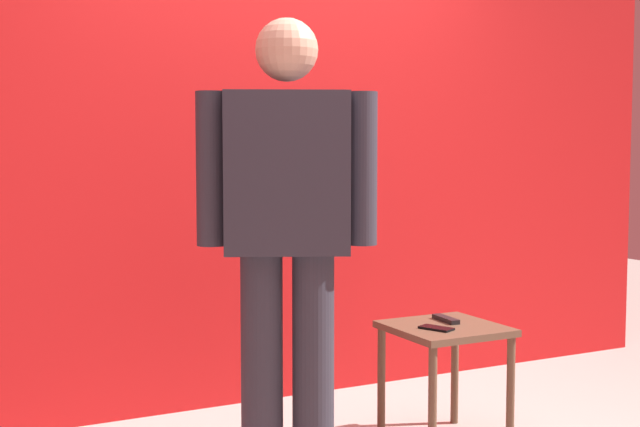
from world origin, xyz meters
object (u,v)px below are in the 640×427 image
object	(u,v)px
side_table	(445,345)
tv_remote	(446,319)
standing_person	(287,223)
cell_phone	(436,328)

from	to	relation	value
side_table	tv_remote	distance (m)	0.13
standing_person	side_table	size ratio (longest dim) A/B	3.42
side_table	cell_phone	distance (m)	0.14
side_table	tv_remote	xyz separation A→B (m)	(0.05, 0.07, 0.10)
side_table	cell_phone	bearing A→B (deg)	-147.48
side_table	tv_remote	size ratio (longest dim) A/B	3.10
standing_person	cell_phone	distance (m)	0.84
cell_phone	tv_remote	world-z (taller)	tv_remote
side_table	tv_remote	bearing A→B (deg)	52.90
cell_phone	tv_remote	size ratio (longest dim) A/B	0.85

